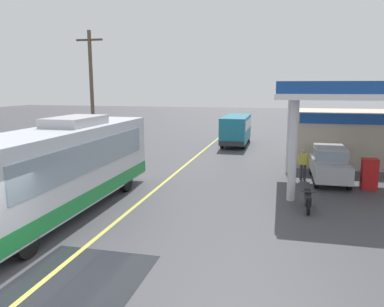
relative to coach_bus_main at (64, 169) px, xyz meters
name	(u,v)px	position (x,y,z in m)	size (l,w,h in m)	color
ground	(203,151)	(2.39, 15.16, -1.72)	(120.00, 120.00, 0.00)	#424247
lane_divider_stripe	(187,164)	(2.39, 10.16, -1.72)	(0.16, 50.00, 0.01)	#D8CC4C
wet_puddle_patch	(67,291)	(3.22, -5.24, -1.72)	(3.26, 4.64, 0.01)	#26282D
coach_bus_main	(64,169)	(0.00, 0.00, 0.00)	(2.60, 11.04, 3.69)	silver
gas_station_roadside	(356,126)	(12.38, 10.53, 0.91)	(9.10, 11.95, 5.10)	#194799
car_at_pump	(330,162)	(10.69, 7.52, -0.71)	(1.70, 4.20, 1.82)	#B2B2B7
minibus_opposing_lane	(236,128)	(4.50, 18.70, -0.25)	(2.04, 6.13, 2.44)	teal
motorcycle_parked_forecourt	(308,199)	(9.30, 2.43, -1.28)	(0.55, 1.80, 0.92)	black
pedestrian_near_pump	(303,162)	(9.39, 7.53, -0.79)	(0.55, 0.22, 1.66)	#33333F
utility_pole_roadside	(92,94)	(-4.04, 10.04, 2.68)	(1.80, 0.24, 8.44)	brown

